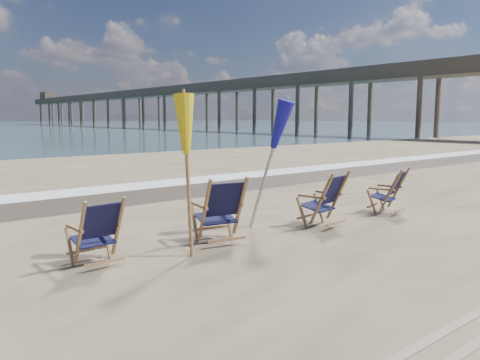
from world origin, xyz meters
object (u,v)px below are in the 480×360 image
at_px(beach_chair_2, 338,197).
at_px(beach_chair_1, 240,209).
at_px(beach_chair_3, 399,190).
at_px(umbrella_blue, 267,127).
at_px(umbrella_yellow, 187,133).
at_px(beach_chair_0, 118,229).
at_px(fishing_pier, 156,103).

bearing_deg(beach_chair_2, beach_chair_1, -14.61).
distance_m(beach_chair_3, umbrella_blue, 3.55).
height_order(beach_chair_2, umbrella_yellow, umbrella_yellow).
relative_size(beach_chair_3, umbrella_blue, 0.41).
height_order(beach_chair_1, beach_chair_3, beach_chair_1).
bearing_deg(beach_chair_1, umbrella_blue, -144.74).
xyz_separation_m(beach_chair_1, umbrella_blue, (0.94, 0.41, 1.29)).
height_order(beach_chair_0, fishing_pier, fishing_pier).
distance_m(beach_chair_1, fishing_pier, 82.21).
relative_size(beach_chair_0, beach_chair_2, 0.92).
bearing_deg(beach_chair_1, beach_chair_0, 5.58).
bearing_deg(beach_chair_0, beach_chair_3, 173.51).
bearing_deg(beach_chair_2, beach_chair_0, -15.06).
xyz_separation_m(umbrella_yellow, fishing_pier, (39.58, 72.56, 2.86)).
xyz_separation_m(beach_chair_3, umbrella_blue, (-3.22, 0.64, 1.35)).
xyz_separation_m(beach_chair_1, fishing_pier, (38.55, 72.49, 4.10)).
distance_m(beach_chair_1, umbrella_yellow, 1.61).
height_order(beach_chair_2, beach_chair_3, beach_chair_2).
bearing_deg(beach_chair_3, umbrella_yellow, -18.02).
xyz_separation_m(umbrella_yellow, umbrella_blue, (1.97, 0.48, 0.04)).
bearing_deg(umbrella_yellow, beach_chair_3, -1.72).
height_order(beach_chair_1, umbrella_yellow, umbrella_yellow).
distance_m(beach_chair_1, beach_chair_2, 2.21).
distance_m(beach_chair_1, beach_chair_3, 4.17).
relative_size(beach_chair_1, fishing_pier, 0.01).
bearing_deg(umbrella_yellow, fishing_pier, 61.39).
relative_size(beach_chair_1, umbrella_yellow, 0.47).
xyz_separation_m(beach_chair_0, beach_chair_3, (6.16, -0.43, 0.00)).
distance_m(beach_chair_2, umbrella_blue, 1.92).
bearing_deg(beach_chair_0, beach_chair_2, 172.04).
xyz_separation_m(beach_chair_2, umbrella_blue, (-1.27, 0.61, 1.31)).
height_order(beach_chair_3, umbrella_yellow, umbrella_yellow).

